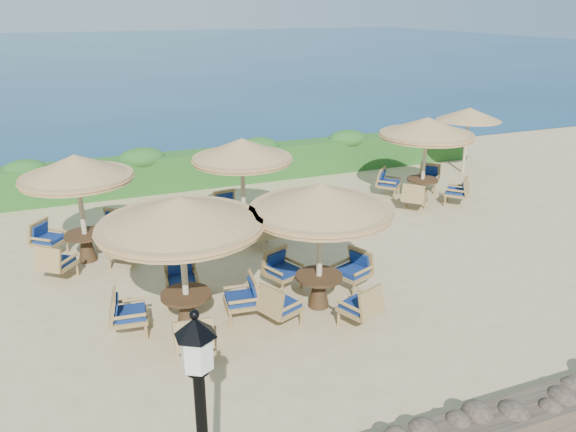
{
  "coord_description": "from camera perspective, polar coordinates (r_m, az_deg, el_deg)",
  "views": [
    {
      "loc": [
        -5.61,
        -11.04,
        5.86
      ],
      "look_at": [
        -1.17,
        0.16,
        1.3
      ],
      "focal_mm": 35.0,
      "sensor_mm": 36.0,
      "label": 1
    }
  ],
  "objects": [
    {
      "name": "cafe_set_1",
      "position": [
        10.99,
        3.3,
        -0.74
      ],
      "size": [
        2.87,
        2.87,
        2.65
      ],
      "color": "#C8B78D",
      "rests_on": "ground"
    },
    {
      "name": "cafe_set_2",
      "position": [
        13.96,
        -20.47,
        2.35
      ],
      "size": [
        2.63,
        2.63,
        2.65
      ],
      "color": "#C8B78D",
      "rests_on": "ground"
    },
    {
      "name": "sea",
      "position": [
        81.44,
        -18.3,
        15.61
      ],
      "size": [
        160.0,
        160.0,
        0.0
      ],
      "primitive_type": "plane",
      "color": "#0C2B4F",
      "rests_on": "ground"
    },
    {
      "name": "extra_parasol",
      "position": [
        21.38,
        17.93,
        9.81
      ],
      "size": [
        2.3,
        2.3,
        2.41
      ],
      "color": "#C8B78D",
      "rests_on": "ground"
    },
    {
      "name": "cafe_set_4",
      "position": [
        17.89,
        13.81,
        7.2
      ],
      "size": [
        2.92,
        2.92,
        2.65
      ],
      "color": "#C8B78D",
      "rests_on": "ground"
    },
    {
      "name": "ground",
      "position": [
        13.7,
        4.82,
        -4.67
      ],
      "size": [
        120.0,
        120.0,
        0.0
      ],
      "primitive_type": "plane",
      "color": "tan",
      "rests_on": "ground"
    },
    {
      "name": "cafe_set_0",
      "position": [
        10.42,
        -10.75,
        -2.03
      ],
      "size": [
        3.08,
        3.08,
        2.65
      ],
      "color": "#C8B78D",
      "rests_on": "ground"
    },
    {
      "name": "cafe_set_3",
      "position": [
        14.65,
        -4.67,
        5.3
      ],
      "size": [
        2.63,
        2.87,
        2.65
      ],
      "color": "#C8B78D",
      "rests_on": "ground"
    },
    {
      "name": "hedge",
      "position": [
        19.79,
        -4.38,
        5.26
      ],
      "size": [
        18.0,
        0.9,
        1.2
      ],
      "primitive_type": "cube",
      "color": "#1D4E19",
      "rests_on": "ground"
    },
    {
      "name": "stone_wall",
      "position": [
        9.31,
        22.87,
        -18.48
      ],
      "size": [
        15.0,
        0.65,
        0.44
      ],
      "primitive_type": "cube",
      "color": "brown",
      "rests_on": "ground"
    }
  ]
}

